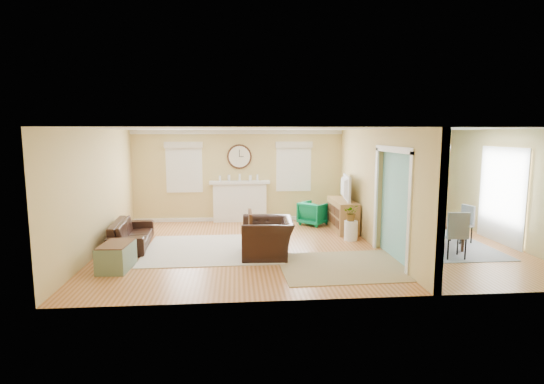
% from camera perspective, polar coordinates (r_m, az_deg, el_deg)
% --- Properties ---
extents(floor, '(9.00, 9.00, 0.00)m').
position_cam_1_polar(floor, '(9.56, 4.98, -7.34)').
color(floor, '#9D5823').
rests_on(floor, ground).
extents(wall_back, '(9.00, 0.02, 2.60)m').
position_cam_1_polar(wall_back, '(12.24, 2.66, 2.25)').
color(wall_back, tan).
rests_on(wall_back, ground).
extents(wall_front, '(9.00, 0.02, 2.60)m').
position_cam_1_polar(wall_front, '(6.40, 9.71, -3.10)').
color(wall_front, tan).
rests_on(wall_front, ground).
extents(wall_left, '(0.02, 6.00, 2.60)m').
position_cam_1_polar(wall_left, '(9.61, -22.40, 0.08)').
color(wall_left, tan).
rests_on(wall_left, ground).
extents(wall_right, '(0.02, 6.00, 2.60)m').
position_cam_1_polar(wall_right, '(11.01, 28.83, 0.63)').
color(wall_right, tan).
rests_on(wall_right, ground).
extents(ceiling, '(9.00, 6.00, 0.02)m').
position_cam_1_polar(ceiling, '(9.22, 5.18, 8.45)').
color(ceiling, white).
rests_on(ceiling, wall_back).
extents(partition, '(0.17, 6.00, 2.60)m').
position_cam_1_polar(partition, '(9.93, 13.42, 1.04)').
color(partition, tan).
rests_on(partition, ground).
extents(fireplace, '(1.70, 0.30, 1.17)m').
position_cam_1_polar(fireplace, '(12.11, -4.34, -1.18)').
color(fireplace, white).
rests_on(fireplace, ground).
extents(wall_clock, '(0.70, 0.07, 0.70)m').
position_cam_1_polar(wall_clock, '(12.06, -4.41, 4.77)').
color(wall_clock, '#4B2D1A').
rests_on(wall_clock, wall_back).
extents(window_left, '(1.05, 0.13, 1.42)m').
position_cam_1_polar(window_left, '(12.15, -11.75, 3.74)').
color(window_left, white).
rests_on(window_left, wall_back).
extents(window_right, '(1.05, 0.13, 1.42)m').
position_cam_1_polar(window_right, '(12.17, 2.93, 3.91)').
color(window_right, white).
rests_on(window_right, wall_back).
extents(french_doors, '(0.06, 1.70, 2.20)m').
position_cam_1_polar(french_doors, '(11.00, 28.56, -0.41)').
color(french_doors, white).
rests_on(french_doors, ground).
extents(pendant, '(0.30, 0.30, 0.55)m').
position_cam_1_polar(pendant, '(10.18, 22.09, 5.61)').
color(pendant, gold).
rests_on(pendant, ceiling).
extents(rug_cream, '(2.90, 2.52, 0.02)m').
position_cam_1_polar(rug_cream, '(9.41, -7.95, -7.58)').
color(rug_cream, beige).
rests_on(rug_cream, floor).
extents(rug_jute, '(2.45, 2.03, 0.01)m').
position_cam_1_polar(rug_jute, '(8.27, 9.57, -9.82)').
color(rug_jute, tan).
rests_on(rug_jute, floor).
extents(rug_grey, '(2.35, 2.94, 0.01)m').
position_cam_1_polar(rug_grey, '(10.43, 20.48, -6.48)').
color(rug_grey, gray).
rests_on(rug_grey, floor).
extents(sofa, '(0.93, 2.01, 0.57)m').
position_cam_1_polar(sofa, '(10.02, -18.35, -5.32)').
color(sofa, black).
rests_on(sofa, floor).
extents(eames_chair, '(1.08, 1.23, 0.77)m').
position_cam_1_polar(eames_chair, '(8.76, -0.62, -6.14)').
color(eames_chair, black).
rests_on(eames_chair, floor).
extents(green_chair, '(0.98, 0.98, 0.64)m').
position_cam_1_polar(green_chair, '(11.74, 5.65, -2.86)').
color(green_chair, '#066747').
rests_on(green_chair, floor).
extents(trunk, '(0.57, 0.88, 0.49)m').
position_cam_1_polar(trunk, '(8.46, -20.20, -8.13)').
color(trunk, gray).
rests_on(trunk, floor).
extents(credenza, '(0.51, 1.50, 0.80)m').
position_cam_1_polar(credenza, '(11.16, 9.45, -3.08)').
color(credenza, olive).
rests_on(credenza, floor).
extents(tv, '(0.29, 1.13, 0.64)m').
position_cam_1_polar(tv, '(11.04, 9.45, 0.59)').
color(tv, black).
rests_on(tv, credenza).
extents(garden_stool, '(0.31, 0.31, 0.46)m').
position_cam_1_polar(garden_stool, '(10.20, 10.56, -5.12)').
color(garden_stool, white).
rests_on(garden_stool, floor).
extents(potted_plant, '(0.41, 0.37, 0.40)m').
position_cam_1_polar(potted_plant, '(10.12, 10.62, -2.75)').
color(potted_plant, '#337F33').
rests_on(potted_plant, garden_stool).
extents(dining_table, '(0.95, 1.67, 0.58)m').
position_cam_1_polar(dining_table, '(10.36, 20.56, -4.95)').
color(dining_table, '#4B2D1A').
rests_on(dining_table, floor).
extents(dining_chair_n, '(0.50, 0.50, 0.93)m').
position_cam_1_polar(dining_chair_n, '(11.25, 18.49, -2.54)').
color(dining_chair_n, gray).
rests_on(dining_chair_n, floor).
extents(dining_chair_s, '(0.46, 0.46, 0.97)m').
position_cam_1_polar(dining_chair_s, '(9.33, 23.27, -4.75)').
color(dining_chair_s, gray).
rests_on(dining_chair_s, floor).
extents(dining_chair_w, '(0.48, 0.48, 0.89)m').
position_cam_1_polar(dining_chair_w, '(10.09, 16.94, -3.80)').
color(dining_chair_w, white).
rests_on(dining_chair_w, floor).
extents(dining_chair_e, '(0.46, 0.46, 0.87)m').
position_cam_1_polar(dining_chair_e, '(10.69, 24.15, -3.57)').
color(dining_chair_e, gray).
rests_on(dining_chair_e, floor).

